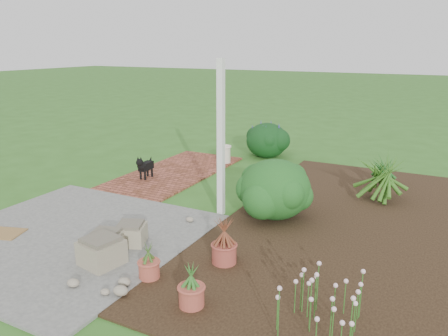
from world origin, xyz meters
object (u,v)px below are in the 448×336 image
at_px(cream_ceramic_urn, 224,154).
at_px(evergreen_shrub, 275,187).
at_px(stone_trough_near, 102,252).
at_px(black_dog, 145,166).

bearing_deg(cream_ceramic_urn, evergreen_shrub, -48.95).
distance_m(stone_trough_near, evergreen_shrub, 2.87).
relative_size(stone_trough_near, cream_ceramic_urn, 1.19).
relative_size(stone_trough_near, evergreen_shrub, 0.41).
xyz_separation_m(stone_trough_near, cream_ceramic_urn, (-0.89, 5.08, 0.04)).
bearing_deg(black_dog, stone_trough_near, -64.70).
distance_m(black_dog, cream_ceramic_urn, 2.08).
xyz_separation_m(stone_trough_near, evergreen_shrub, (1.34, 2.51, 0.32)).
distance_m(cream_ceramic_urn, evergreen_shrub, 3.41).
relative_size(black_dog, evergreen_shrub, 0.47).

